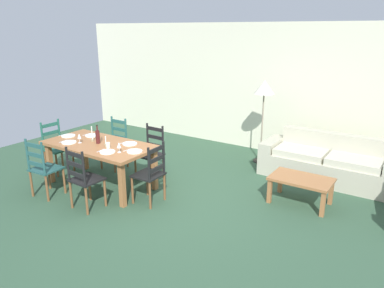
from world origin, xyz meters
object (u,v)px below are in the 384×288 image
at_px(dining_chair_near_left, 43,168).
at_px(dining_chair_far_left, 115,143).
at_px(wine_bottle, 98,137).
at_px(wine_glass_near_right, 119,146).
at_px(coffee_cup_primary, 108,145).
at_px(dining_chair_far_right, 151,152).
at_px(dining_chair_head_east, 151,174).
at_px(standing_lamp, 264,92).
at_px(dining_table, 100,149).
at_px(coffee_table, 301,182).
at_px(wine_glass_near_left, 79,136).
at_px(dining_chair_near_right, 84,179).
at_px(dining_chair_head_west, 56,147).
at_px(couch, 328,164).

distance_m(dining_chair_near_left, dining_chair_far_left, 1.57).
height_order(wine_bottle, wine_glass_near_right, wine_bottle).
height_order(dining_chair_far_left, coffee_cup_primary, dining_chair_far_left).
bearing_deg(coffee_cup_primary, dining_chair_far_right, 76.99).
bearing_deg(dining_chair_head_east, standing_lamp, 75.91).
height_order(dining_table, dining_chair_far_left, dining_chair_far_left).
distance_m(wine_bottle, coffee_table, 3.32).
bearing_deg(dining_chair_far_left, wine_glass_near_left, -82.39).
height_order(dining_chair_near_left, standing_lamp, standing_lamp).
xyz_separation_m(dining_chair_far_left, wine_glass_near_right, (1.02, -0.92, 0.38)).
height_order(dining_chair_far_left, wine_glass_near_left, dining_chair_far_left).
bearing_deg(dining_chair_far_left, wine_glass_near_right, -42.05).
xyz_separation_m(wine_glass_near_left, wine_glass_near_right, (0.90, 0.00, 0.00)).
bearing_deg(dining_chair_head_east, dining_chair_far_left, 152.28).
distance_m(dining_table, dining_chair_near_right, 0.87).
xyz_separation_m(dining_chair_head_west, wine_glass_near_right, (1.78, -0.16, 0.38)).
bearing_deg(dining_chair_head_east, coffee_cup_primary, -176.51).
relative_size(dining_chair_near_right, wine_glass_near_left, 5.96).
bearing_deg(dining_table, wine_glass_near_right, -13.83).
relative_size(coffee_table, standing_lamp, 0.55).
height_order(dining_chair_head_east, coffee_cup_primary, dining_chair_head_east).
height_order(dining_chair_near_right, dining_chair_head_west, same).
distance_m(wine_glass_near_left, coffee_cup_primary, 0.60).
xyz_separation_m(dining_table, wine_glass_near_left, (-0.30, -0.15, 0.20)).
xyz_separation_m(dining_chair_head_east, coffee_cup_primary, (-0.82, -0.05, 0.32)).
xyz_separation_m(dining_chair_head_east, wine_bottle, (-1.14, 0.04, 0.39)).
bearing_deg(coffee_cup_primary, dining_table, 163.94).
relative_size(dining_chair_far_left, dining_chair_head_east, 1.00).
bearing_deg(dining_chair_far_right, dining_chair_near_left, -121.08).
height_order(dining_chair_far_right, wine_glass_near_right, dining_chair_far_right).
xyz_separation_m(dining_chair_far_right, wine_glass_near_left, (-0.79, -0.89, 0.38)).
bearing_deg(dining_table, dining_chair_near_left, -118.81).
height_order(dining_chair_far_right, dining_chair_head_east, same).
distance_m(wine_glass_near_right, coffee_cup_primary, 0.32).
bearing_deg(couch, dining_chair_near_left, -138.09).
bearing_deg(coffee_table, dining_chair_head_east, -147.31).
bearing_deg(dining_chair_near_right, dining_table, 120.53).
bearing_deg(dining_chair_head_west, dining_chair_near_left, -47.10).
bearing_deg(wine_bottle, dining_chair_head_west, 179.54).
distance_m(dining_chair_head_west, dining_chair_head_east, 2.30).
bearing_deg(wine_glass_near_right, coffee_cup_primary, 168.38).
xyz_separation_m(dining_table, dining_chair_head_west, (-1.18, 0.01, -0.19)).
bearing_deg(dining_chair_head_west, dining_chair_near_right, -24.66).
xyz_separation_m(coffee_cup_primary, standing_lamp, (1.48, 2.68, 0.62)).
relative_size(dining_chair_far_left, coffee_table, 1.07).
relative_size(wine_glass_near_right, coffee_table, 0.18).
distance_m(couch, coffee_table, 1.22).
bearing_deg(standing_lamp, dining_chair_near_left, -123.19).
distance_m(wine_glass_near_left, couch, 4.32).
relative_size(dining_table, dining_chair_far_right, 1.98).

